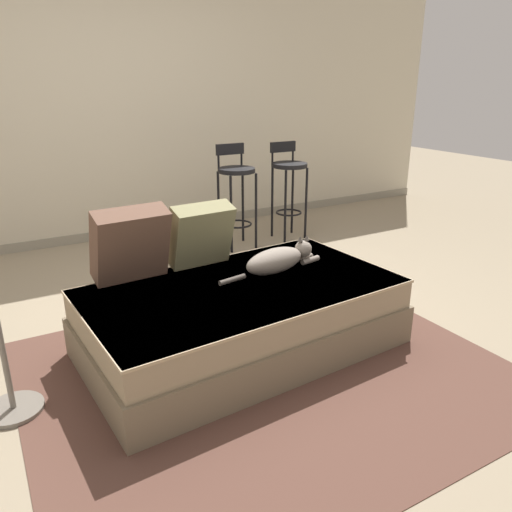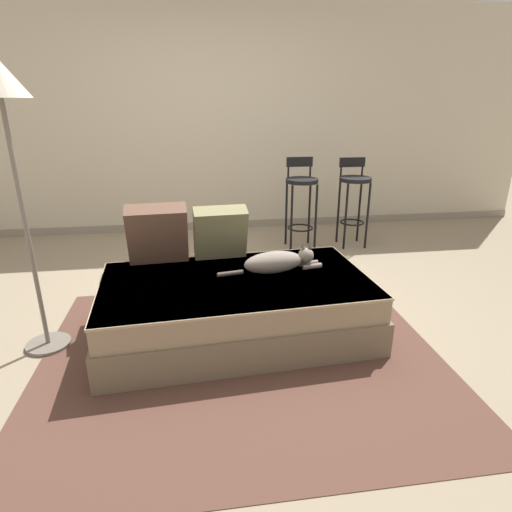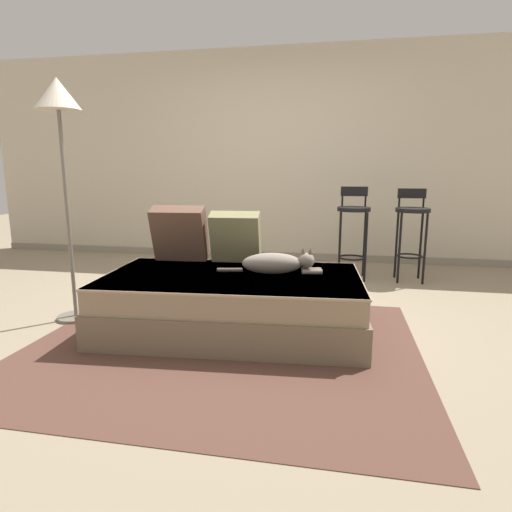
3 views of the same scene
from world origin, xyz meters
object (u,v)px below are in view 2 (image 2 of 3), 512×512
cat (278,262)px  bar_stool_near_window (301,193)px  throw_pillow_middle (220,232)px  bar_stool_by_doorway (354,191)px  couch (236,306)px  throw_pillow_corner (158,234)px  floor_lamp (3,108)px

cat → bar_stool_near_window: (0.57, 1.65, 0.12)m
bar_stool_near_window → cat: bearing=-109.1°
throw_pillow_middle → bar_stool_by_doorway: (1.53, 1.33, -0.00)m
cat → couch: bearing=-164.1°
couch → bar_stool_near_window: bearing=63.4°
bar_stool_near_window → bar_stool_by_doorway: (0.58, 0.00, 0.01)m
throw_pillow_corner → cat: size_ratio=0.60×
bar_stool_by_doorway → floor_lamp: size_ratio=0.54×
throw_pillow_corner → bar_stool_by_doorway: bar_stool_by_doorway is taller
bar_stool_near_window → floor_lamp: bearing=-140.9°
throw_pillow_middle → bar_stool_by_doorway: bearing=41.2°
throw_pillow_corner → throw_pillow_middle: (0.45, 0.03, -0.02)m
floor_lamp → bar_stool_by_doorway: bearing=32.5°
couch → throw_pillow_middle: size_ratio=4.56×
couch → throw_pillow_corner: (-0.52, 0.37, 0.43)m
couch → bar_stool_by_doorway: (1.45, 1.74, 0.40)m
throw_pillow_middle → floor_lamp: floor_lamp is taller
cat → bar_stool_by_doorway: (1.16, 1.65, 0.13)m
bar_stool_near_window → bar_stool_by_doorway: size_ratio=1.02×
floor_lamp → throw_pillow_middle: bearing=18.3°
couch → cat: bearing=15.9°
couch → throw_pillow_corner: bearing=144.3°
bar_stool_near_window → throw_pillow_corner: bearing=-135.6°
throw_pillow_middle → cat: throw_pillow_middle is taller
throw_pillow_middle → floor_lamp: 1.52m
throw_pillow_corner → throw_pillow_middle: bearing=3.9°
cat → bar_stool_by_doorway: size_ratio=0.79×
couch → cat: 0.42m
cat → floor_lamp: (-1.55, -0.07, 1.01)m
bar_stool_by_doorway → floor_lamp: floor_lamp is taller
throw_pillow_corner → bar_stool_near_window: bar_stool_near_window is taller
throw_pillow_corner → cat: throw_pillow_corner is taller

